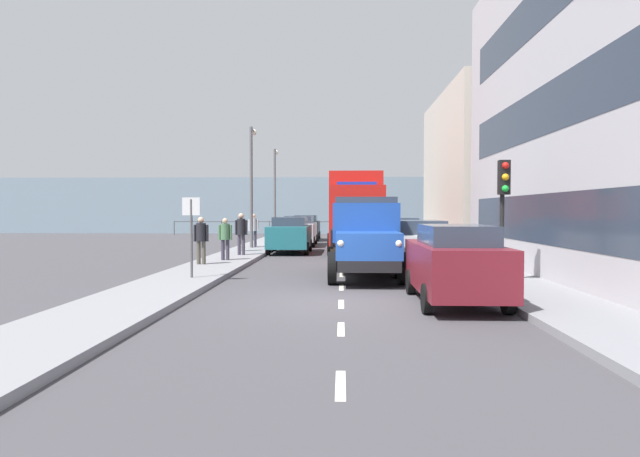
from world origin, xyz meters
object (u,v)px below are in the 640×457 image
object	(u,v)px
pedestrian_strolling	(241,230)
street_sign	(191,223)
lamp_post_promenade	(252,175)
car_black_oppositeside_2	(306,227)
car_silver_oppositeside_1	(299,230)
pedestrian_near_railing	(254,227)
lamp_post_far	(275,185)
car_white_kerbside_1	(418,246)
pedestrian_by_lamp	(225,236)
truck_vintage_blue	(365,239)
car_maroon_kerbside_near	(455,263)
car_navy_kerbside_2	(399,237)
lorry_cargo_red	(355,210)
traffic_light_near	(503,194)
car_teal_oppositeside_0	(290,234)
pedestrian_in_dark_coat	(201,236)
pedestrian_couple_b	(241,229)

from	to	relation	value
pedestrian_strolling	street_sign	distance (m)	7.85
lamp_post_promenade	car_black_oppositeside_2	bearing A→B (deg)	-102.61
car_silver_oppositeside_1	street_sign	world-z (taller)	street_sign
pedestrian_near_railing	lamp_post_far	bearing A→B (deg)	-89.93
car_white_kerbside_1	street_sign	xyz separation A→B (m)	(6.68, 2.67, 0.79)
car_silver_oppositeside_1	pedestrian_by_lamp	xyz separation A→B (m)	(1.95, 10.98, 0.19)
truck_vintage_blue	lamp_post_promenade	distance (m)	12.92
car_maroon_kerbside_near	lamp_post_far	size ratio (longest dim) A/B	0.68
car_silver_oppositeside_1	car_black_oppositeside_2	size ratio (longest dim) A/B	1.15
pedestrian_by_lamp	street_sign	world-z (taller)	street_sign
car_maroon_kerbside_near	car_navy_kerbside_2	bearing A→B (deg)	-90.00
lorry_cargo_red	car_navy_kerbside_2	bearing A→B (deg)	117.95
car_black_oppositeside_2	traffic_light_near	distance (m)	23.70
pedestrian_near_railing	car_maroon_kerbside_near	bearing A→B (deg)	113.70
car_white_kerbside_1	car_navy_kerbside_2	xyz separation A→B (m)	(0.00, -5.72, -0.00)
car_white_kerbside_1	lamp_post_promenade	distance (m)	12.52
car_teal_oppositeside_0	car_silver_oppositeside_1	size ratio (longest dim) A/B	0.90
car_maroon_kerbside_near	lamp_post_far	world-z (taller)	lamp_post_far
pedestrian_near_railing	street_sign	size ratio (longest dim) A/B	0.76
lamp_post_promenade	car_silver_oppositeside_1	bearing A→B (deg)	-119.26
pedestrian_strolling	pedestrian_near_railing	distance (m)	5.08
car_silver_oppositeside_1	pedestrian_strolling	bearing A→B (deg)	78.13
pedestrian_in_dark_coat	traffic_light_near	size ratio (longest dim) A/B	0.52
car_navy_kerbside_2	car_maroon_kerbside_near	bearing A→B (deg)	90.00
pedestrian_in_dark_coat	lamp_post_promenade	size ratio (longest dim) A/B	0.27
lamp_post_far	traffic_light_near	bearing A→B (deg)	111.27
pedestrian_in_dark_coat	lamp_post_far	size ratio (longest dim) A/B	0.27
car_white_kerbside_1	pedestrian_strolling	world-z (taller)	pedestrian_strolling
car_navy_kerbside_2	pedestrian_couple_b	world-z (taller)	pedestrian_couple_b
pedestrian_couple_b	traffic_light_near	bearing A→B (deg)	130.22
car_black_oppositeside_2	pedestrian_by_lamp	distance (m)	16.79
lamp_post_promenade	pedestrian_couple_b	bearing A→B (deg)	88.27
lamp_post_far	street_sign	bearing A→B (deg)	90.96
car_maroon_kerbside_near	lamp_post_promenade	size ratio (longest dim) A/B	0.67
car_white_kerbside_1	pedestrian_by_lamp	distance (m)	7.42
car_maroon_kerbside_near	traffic_light_near	distance (m)	3.48
street_sign	lorry_cargo_red	bearing A→B (deg)	-112.43
car_teal_oppositeside_0	pedestrian_by_lamp	xyz separation A→B (m)	(1.95, 5.44, 0.19)
car_navy_kerbside_2	pedestrian_couple_b	xyz separation A→B (m)	(7.15, -1.57, 0.27)
street_sign	pedestrian_couple_b	bearing A→B (deg)	-87.32
truck_vintage_blue	pedestrian_in_dark_coat	distance (m)	6.22
lorry_cargo_red	car_maroon_kerbside_near	size ratio (longest dim) A/B	1.99
pedestrian_strolling	traffic_light_near	bearing A→B (deg)	135.30
pedestrian_in_dark_coat	pedestrian_couple_b	bearing A→B (deg)	-92.26
truck_vintage_blue	lamp_post_far	distance (m)	21.81
car_teal_oppositeside_0	lamp_post_far	world-z (taller)	lamp_post_far
car_navy_kerbside_2	car_teal_oppositeside_0	size ratio (longest dim) A/B	0.97
traffic_light_near	car_teal_oppositeside_0	bearing A→B (deg)	-59.53
pedestrian_couple_b	traffic_light_near	distance (m)	13.89
pedestrian_by_lamp	lamp_post_far	world-z (taller)	lamp_post_far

